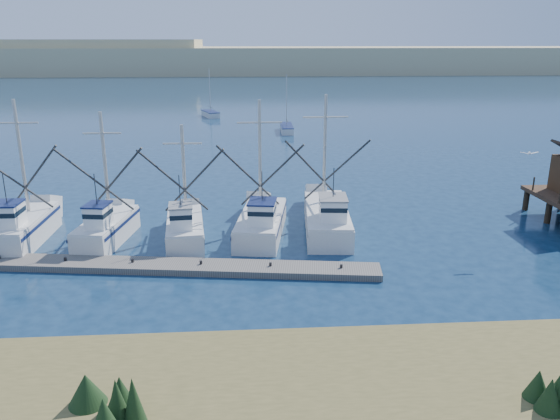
# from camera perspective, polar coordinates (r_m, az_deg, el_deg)

# --- Properties ---
(ground) EXTENTS (500.00, 500.00, 0.00)m
(ground) POSITION_cam_1_polar(r_m,az_deg,el_deg) (27.49, 3.39, -10.08)
(ground) COLOR #0D233C
(ground) RESTS_ON ground
(floating_dock) EXTENTS (28.47, 5.76, 0.38)m
(floating_dock) POSITION_cam_1_polar(r_m,az_deg,el_deg) (32.83, -15.12, -5.60)
(floating_dock) COLOR #66615B
(floating_dock) RESTS_ON ground
(dune_ridge) EXTENTS (360.00, 60.00, 10.00)m
(dune_ridge) POSITION_cam_1_polar(r_m,az_deg,el_deg) (234.35, -3.26, 15.41)
(dune_ridge) COLOR tan
(dune_ridge) RESTS_ON ground
(trawler_fleet) EXTENTS (28.55, 9.66, 9.25)m
(trawler_fleet) POSITION_cam_1_polar(r_m,az_deg,el_deg) (36.93, -12.20, -1.52)
(trawler_fleet) COLOR silver
(trawler_fleet) RESTS_ON ground
(sailboat_near) EXTENTS (1.79, 6.49, 8.10)m
(sailboat_near) POSITION_cam_1_polar(r_m,az_deg,el_deg) (79.41, 0.69, 8.51)
(sailboat_near) COLOR silver
(sailboat_near) RESTS_ON ground
(sailboat_far) EXTENTS (3.45, 5.63, 8.10)m
(sailboat_far) POSITION_cam_1_polar(r_m,az_deg,el_deg) (96.27, -7.27, 9.92)
(sailboat_far) COLOR silver
(sailboat_far) RESTS_ON ground
(flying_gull) EXTENTS (1.12, 0.21, 0.21)m
(flying_gull) POSITION_cam_1_polar(r_m,az_deg,el_deg) (36.78, 24.59, 5.41)
(flying_gull) COLOR white
(flying_gull) RESTS_ON ground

